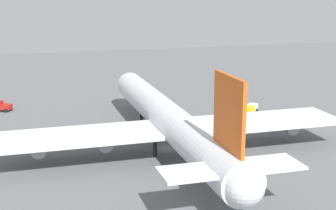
# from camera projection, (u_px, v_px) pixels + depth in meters

# --- Properties ---
(ground_plane) EXTENTS (284.19, 284.19, 0.00)m
(ground_plane) POSITION_uv_depth(u_px,v_px,m) (168.00, 149.00, 92.84)
(ground_plane) COLOR slate
(cargo_airplane) EXTENTS (71.05, 63.46, 18.63)m
(cargo_airplane) POSITION_uv_depth(u_px,v_px,m) (169.00, 120.00, 91.04)
(cargo_airplane) COLOR silver
(cargo_airplane) RESTS_ON ground_plane
(catering_truck) EXTENTS (4.86, 5.10, 2.08)m
(catering_truck) POSITION_uv_depth(u_px,v_px,m) (250.00, 109.00, 117.79)
(catering_truck) COLOR silver
(catering_truck) RESTS_ON ground_plane
(fuel_truck) EXTENTS (3.82, 4.25, 2.41)m
(fuel_truck) POSITION_uv_depth(u_px,v_px,m) (3.00, 106.00, 119.99)
(fuel_truck) COLOR #B21E19
(fuel_truck) RESTS_ON ground_plane
(safety_cone_nose) EXTENTS (0.43, 0.43, 0.61)m
(safety_cone_nose) POSITION_uv_depth(u_px,v_px,m) (144.00, 107.00, 123.45)
(safety_cone_nose) COLOR orange
(safety_cone_nose) RESTS_ON ground_plane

